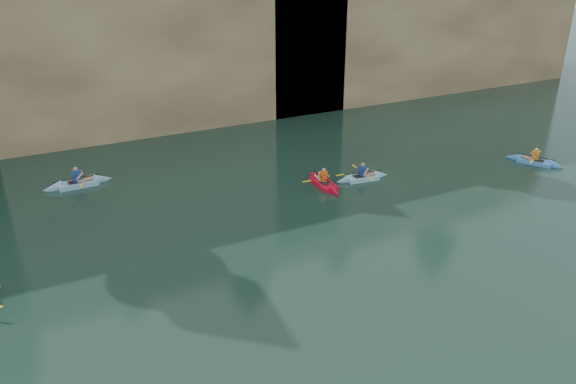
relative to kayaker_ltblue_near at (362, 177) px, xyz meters
name	(u,v)px	position (x,y,z in m)	size (l,w,h in m)	color
ground	(318,383)	(-8.47, -10.75, -0.13)	(160.00, 160.00, 0.00)	black
cliff	(94,14)	(-8.47, 19.25, 5.87)	(70.00, 16.00, 12.00)	tan
cliff_slab_center	(153,32)	(-6.47, 11.85, 5.57)	(24.00, 2.40, 11.40)	tan
cliff_slab_east	(433,24)	(13.53, 11.85, 4.79)	(26.00, 2.40, 9.84)	tan
sea_cave_center	(53,120)	(-12.47, 11.20, 1.47)	(3.50, 1.00, 3.20)	black
sea_cave_east	(286,81)	(1.53, 11.20, 2.12)	(5.00, 1.00, 4.50)	black
kayaker_ltblue_near	(362,177)	(0.00, 0.00, 0.00)	(2.78, 2.14, 1.07)	#84C7DC
kayaker_red_far	(323,183)	(-2.00, 0.23, 0.00)	(2.17, 2.98, 1.09)	red
kayaker_ltblue_mid	(78,183)	(-12.21, 5.27, 0.01)	(3.15, 2.35, 1.19)	#84B7DD
kayaker_blue_east	(535,161)	(9.06, -2.15, -0.01)	(1.96, 2.86, 1.03)	#468EEE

